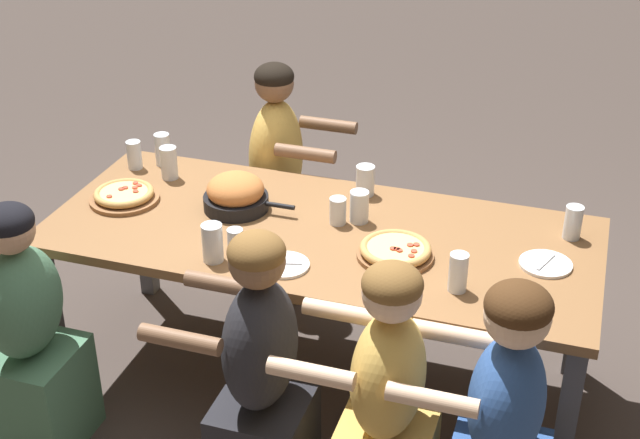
# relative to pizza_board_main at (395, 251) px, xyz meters

# --- Properties ---
(ground_plane) EXTENTS (18.00, 18.00, 0.00)m
(ground_plane) POSITION_rel_pizza_board_main_xyz_m (-0.33, 0.11, -0.77)
(ground_plane) COLOR #423833
(ground_plane) RESTS_ON ground
(dining_table) EXTENTS (2.18, 0.92, 0.75)m
(dining_table) POSITION_rel_pizza_board_main_xyz_m (-0.33, 0.11, -0.10)
(dining_table) COLOR brown
(dining_table) RESTS_ON ground
(pizza_board_main) EXTENTS (0.29, 0.29, 0.05)m
(pizza_board_main) POSITION_rel_pizza_board_main_xyz_m (0.00, 0.00, 0.00)
(pizza_board_main) COLOR brown
(pizza_board_main) RESTS_ON dining_table
(pizza_board_second) EXTENTS (0.29, 0.29, 0.05)m
(pizza_board_second) POSITION_rel_pizza_board_main_xyz_m (-1.19, 0.09, -0.00)
(pizza_board_second) COLOR brown
(pizza_board_second) RESTS_ON dining_table
(skillet_bowl) EXTENTS (0.39, 0.27, 0.15)m
(skillet_bowl) POSITION_rel_pizza_board_main_xyz_m (-0.72, 0.18, 0.04)
(skillet_bowl) COLOR black
(skillet_bowl) RESTS_ON dining_table
(empty_plate_a) EXTENTS (0.19, 0.19, 0.02)m
(empty_plate_a) POSITION_rel_pizza_board_main_xyz_m (-0.37, -0.19, -0.02)
(empty_plate_a) COLOR white
(empty_plate_a) RESTS_ON dining_table
(empty_plate_b) EXTENTS (0.20, 0.20, 0.02)m
(empty_plate_b) POSITION_rel_pizza_board_main_xyz_m (0.54, 0.12, -0.02)
(empty_plate_b) COLOR white
(empty_plate_b) RESTS_ON dining_table
(drinking_glass_a) EXTENTS (0.07, 0.07, 0.15)m
(drinking_glass_a) POSITION_rel_pizza_board_main_xyz_m (0.26, -0.15, 0.05)
(drinking_glass_a) COLOR silver
(drinking_glass_a) RESTS_ON dining_table
(drinking_glass_b) EXTENTS (0.07, 0.07, 0.15)m
(drinking_glass_b) POSITION_rel_pizza_board_main_xyz_m (-1.20, 0.47, 0.04)
(drinking_glass_b) COLOR silver
(drinking_glass_b) RESTS_ON dining_table
(drinking_glass_c) EXTENTS (0.06, 0.06, 0.11)m
(drinking_glass_c) POSITION_rel_pizza_board_main_xyz_m (-0.58, -0.17, 0.02)
(drinking_glass_c) COLOR silver
(drinking_glass_c) RESTS_ON dining_table
(drinking_glass_d) EXTENTS (0.07, 0.07, 0.11)m
(drinking_glass_d) POSITION_rel_pizza_board_main_xyz_m (-0.28, 0.19, 0.02)
(drinking_glass_d) COLOR silver
(drinking_glass_d) RESTS_ON dining_table
(drinking_glass_e) EXTENTS (0.08, 0.08, 0.13)m
(drinking_glass_e) POSITION_rel_pizza_board_main_xyz_m (-0.25, 0.47, 0.03)
(drinking_glass_e) COLOR silver
(drinking_glass_e) RESTS_ON dining_table
(drinking_glass_f) EXTENTS (0.08, 0.08, 0.13)m
(drinking_glass_f) POSITION_rel_pizza_board_main_xyz_m (-0.21, 0.23, 0.03)
(drinking_glass_f) COLOR silver
(drinking_glass_f) RESTS_ON dining_table
(drinking_glass_g) EXTENTS (0.07, 0.07, 0.14)m
(drinking_glass_g) POSITION_rel_pizza_board_main_xyz_m (0.62, 0.36, 0.04)
(drinking_glass_g) COLOR silver
(drinking_glass_g) RESTS_ON dining_table
(drinking_glass_h) EXTENTS (0.08, 0.08, 0.15)m
(drinking_glass_h) POSITION_rel_pizza_board_main_xyz_m (-0.64, -0.23, 0.04)
(drinking_glass_h) COLOR silver
(drinking_glass_h) RESTS_ON dining_table
(drinking_glass_i) EXTENTS (0.07, 0.07, 0.13)m
(drinking_glass_i) POSITION_rel_pizza_board_main_xyz_m (-1.31, 0.40, 0.03)
(drinking_glass_i) COLOR silver
(drinking_glass_i) RESTS_ON dining_table
(drinking_glass_j) EXTENTS (0.07, 0.07, 0.15)m
(drinking_glass_j) POSITION_rel_pizza_board_main_xyz_m (-1.11, 0.35, 0.04)
(drinking_glass_j) COLOR silver
(drinking_glass_j) RESTS_ON dining_table
(diner_near_right) EXTENTS (0.51, 0.40, 1.08)m
(diner_near_right) POSITION_rel_pizza_board_main_xyz_m (0.50, -0.58, -0.27)
(diner_near_right) COLOR #2D5193
(diner_near_right) RESTS_ON ground
(diner_far_midleft) EXTENTS (0.51, 0.40, 1.17)m
(diner_far_midleft) POSITION_rel_pizza_board_main_xyz_m (-0.77, 0.79, -0.24)
(diner_far_midleft) COLOR gold
(diner_far_midleft) RESTS_ON ground
(diner_near_center) EXTENTS (0.51, 0.40, 1.10)m
(diner_near_center) POSITION_rel_pizza_board_main_xyz_m (-0.33, -0.58, -0.27)
(diner_near_center) COLOR #232328
(diner_near_center) RESTS_ON ground
(diner_near_midright) EXTENTS (0.51, 0.40, 1.07)m
(diner_near_midright) POSITION_rel_pizza_board_main_xyz_m (0.12, -0.58, -0.29)
(diner_near_midright) COLOR gold
(diner_near_midright) RESTS_ON ground
(diner_near_left) EXTENTS (0.51, 0.40, 1.05)m
(diner_near_left) POSITION_rel_pizza_board_main_xyz_m (-1.26, -0.58, -0.30)
(diner_near_left) COLOR #477556
(diner_near_left) RESTS_ON ground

